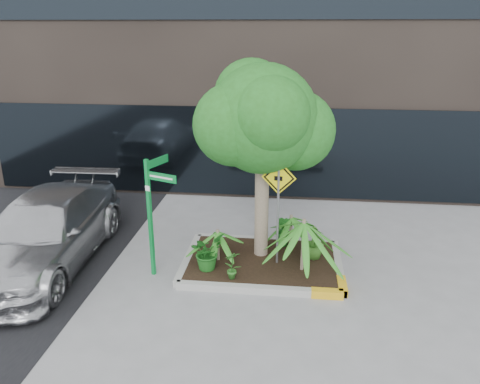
# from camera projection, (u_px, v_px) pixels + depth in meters

# --- Properties ---
(ground) EXTENTS (80.00, 80.00, 0.00)m
(ground) POSITION_uv_depth(u_px,v_px,m) (252.00, 272.00, 9.72)
(ground) COLOR gray
(ground) RESTS_ON ground
(planter) EXTENTS (3.35, 2.36, 0.15)m
(planter) POSITION_uv_depth(u_px,v_px,m) (264.00, 262.00, 9.92)
(planter) COLOR #9E9E99
(planter) RESTS_ON ground
(tree) EXTENTS (2.83, 2.51, 4.24)m
(tree) POSITION_uv_depth(u_px,v_px,m) (263.00, 119.00, 9.24)
(tree) COLOR gray
(tree) RESTS_ON ground
(palm_front) EXTENTS (1.24, 1.24, 1.38)m
(palm_front) POSITION_uv_depth(u_px,v_px,m) (304.00, 223.00, 9.19)
(palm_front) COLOR gray
(palm_front) RESTS_ON ground
(palm_left) EXTENTS (0.78, 0.78, 0.86)m
(palm_left) POSITION_uv_depth(u_px,v_px,m) (218.00, 232.00, 9.72)
(palm_left) COLOR gray
(palm_left) RESTS_ON ground
(palm_back) EXTENTS (0.88, 0.88, 0.98)m
(palm_back) POSITION_uv_depth(u_px,v_px,m) (291.00, 217.00, 10.24)
(palm_back) COLOR gray
(palm_back) RESTS_ON ground
(parked_car) EXTENTS (2.19, 5.10, 1.46)m
(parked_car) POSITION_uv_depth(u_px,v_px,m) (45.00, 231.00, 9.89)
(parked_car) COLOR #B3B3B8
(parked_car) RESTS_ON ground
(shrub_a) EXTENTS (0.90, 0.90, 0.75)m
(shrub_a) POSITION_uv_depth(u_px,v_px,m) (207.00, 252.00, 9.45)
(shrub_a) COLOR #1A5B1A
(shrub_a) RESTS_ON planter
(shrub_b) EXTENTS (0.59, 0.59, 0.75)m
(shrub_b) POSITION_uv_depth(u_px,v_px,m) (314.00, 241.00, 9.91)
(shrub_b) COLOR #357021
(shrub_b) RESTS_ON planter
(shrub_c) EXTENTS (0.43, 0.43, 0.60)m
(shrub_c) POSITION_uv_depth(u_px,v_px,m) (232.00, 265.00, 9.09)
(shrub_c) COLOR #27631E
(shrub_c) RESTS_ON planter
(shrub_d) EXTENTS (0.58, 0.58, 0.75)m
(shrub_d) POSITION_uv_depth(u_px,v_px,m) (284.00, 231.00, 10.42)
(shrub_d) COLOR #1A5A1A
(shrub_d) RESTS_ON planter
(street_sign_post) EXTENTS (0.68, 0.89, 2.45)m
(street_sign_post) POSITION_uv_depth(u_px,v_px,m) (153.00, 205.00, 9.17)
(street_sign_post) COLOR #0C8938
(street_sign_post) RESTS_ON ground
(cattle_sign) EXTENTS (0.69, 0.15, 2.23)m
(cattle_sign) POSITION_uv_depth(u_px,v_px,m) (278.00, 196.00, 9.25)
(cattle_sign) COLOR slate
(cattle_sign) RESTS_ON ground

